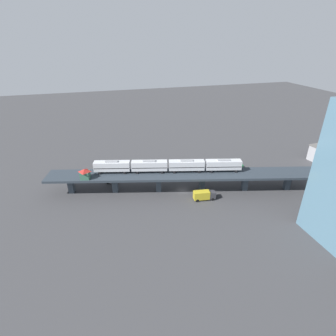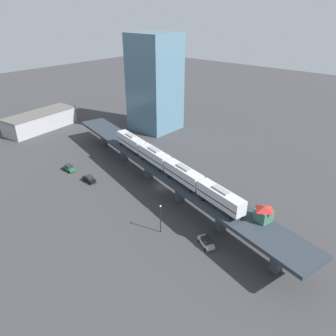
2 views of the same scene
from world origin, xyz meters
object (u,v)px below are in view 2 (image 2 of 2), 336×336
at_px(street_car_green, 69,168).
at_px(street_car_silver, 206,242).
at_px(signal_hut, 264,213).
at_px(street_car_black, 89,179).
at_px(subway_train, 168,164).
at_px(warehouse_building, 41,121).
at_px(delivery_truck, 166,167).
at_px(street_lamp, 161,216).
at_px(office_tower, 155,83).

height_order(street_car_green, street_car_silver, same).
height_order(signal_hut, street_car_silver, signal_hut).
distance_m(signal_hut, street_car_black, 49.92).
height_order(subway_train, warehouse_building, subway_train).
xyz_separation_m(subway_train, signal_hut, (-3.11, -27.18, -0.74)).
xyz_separation_m(subway_train, street_car_silver, (-9.62, -18.68, -8.31)).
bearing_deg(delivery_truck, street_lamp, -141.11).
bearing_deg(street_car_black, street_car_silver, -91.58).
relative_size(subway_train, delivery_truck, 6.59).
bearing_deg(signal_hut, subway_train, 83.48).
bearing_deg(office_tower, street_car_silver, -129.13).
height_order(street_car_silver, delivery_truck, delivery_truck).
height_order(subway_train, street_car_black, subway_train).
height_order(street_car_black, delivery_truck, delivery_truck).
relative_size(street_car_black, office_tower, 0.13).
height_order(street_car_black, office_tower, office_tower).
bearing_deg(warehouse_building, signal_hut, -95.28).
bearing_deg(street_car_black, delivery_truck, -34.00).
distance_m(subway_train, signal_hut, 27.37).
height_order(signal_hut, street_car_green, signal_hut).
bearing_deg(street_car_green, street_car_silver, -91.56).
relative_size(signal_hut, street_lamp, 0.57).
height_order(street_car_black, street_car_silver, same).
xyz_separation_m(street_car_black, delivery_truck, (18.44, -12.44, 0.82)).
xyz_separation_m(signal_hut, street_car_silver, (-6.51, 8.50, -7.57)).
relative_size(street_car_green, delivery_truck, 0.61).
distance_m(street_car_black, street_lamp, 30.87).
distance_m(subway_train, street_car_green, 34.18).
relative_size(signal_hut, street_car_silver, 0.83).
distance_m(street_car_green, street_car_silver, 50.82).
height_order(subway_train, office_tower, office_tower).
relative_size(street_lamp, office_tower, 0.19).
xyz_separation_m(delivery_truck, warehouse_building, (-3.88, 62.66, 1.65)).
bearing_deg(street_car_black, office_tower, 19.91).
bearing_deg(signal_hut, street_car_silver, 127.47).
bearing_deg(office_tower, warehouse_building, 132.13).
bearing_deg(office_tower, signal_hut, -121.31).
distance_m(signal_hut, delivery_truck, 39.44).
xyz_separation_m(warehouse_building, office_tower, (30.61, -33.85, 14.59)).
bearing_deg(subway_train, warehouse_building, 85.19).
relative_size(street_car_black, street_car_silver, 0.96).
distance_m(street_lamp, warehouse_building, 82.76).
height_order(street_car_green, office_tower, office_tower).
distance_m(delivery_truck, warehouse_building, 62.80).
bearing_deg(signal_hut, warehouse_building, 84.72).
xyz_separation_m(subway_train, warehouse_building, (6.06, 72.08, -5.84)).
distance_m(street_car_black, office_tower, 50.99).
distance_m(warehouse_building, office_tower, 47.92).
xyz_separation_m(street_car_black, street_car_silver, (-1.12, -40.55, 0.00)).
bearing_deg(delivery_truck, street_car_silver, -124.84).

